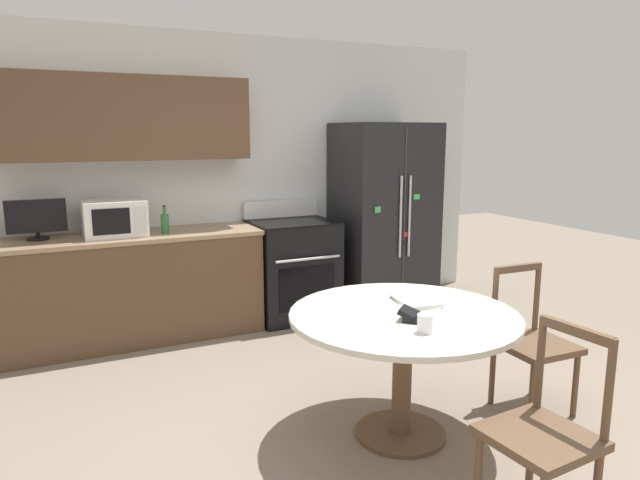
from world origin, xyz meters
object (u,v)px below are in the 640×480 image
Objects in this scene: countertop_tv at (36,218)px; counter_bottle at (165,223)px; candle_glass at (425,325)px; refrigerator at (383,216)px; oven_range at (293,268)px; microwave at (114,218)px; dining_chair_near at (544,435)px; wallet at (411,316)px; dining_chair_right at (532,343)px.

counter_bottle is (0.95, -0.12, -0.08)m from countertop_tv.
candle_glass is (1.74, -2.67, -0.29)m from countertop_tv.
counter_bottle is at bearing 179.66° from refrigerator.
refrigerator reaches higher than oven_range.
countertop_tv is 0.96m from counter_bottle.
microwave is at bearing 178.89° from oven_range.
microwave is at bearing 114.15° from candle_glass.
counter_bottle is (-2.13, 0.01, 0.08)m from refrigerator.
oven_range is 1.27m from counter_bottle.
microwave is (-1.55, 0.03, 0.58)m from oven_range.
dining_chair_near is 5.17× the size of wallet.
dining_chair_right is 5.17× the size of wallet.
countertop_tv is 0.48× the size of dining_chair_right.
dining_chair_right is 1.15m from dining_chair_near.
counter_bottle is 0.26× the size of dining_chair_right.
oven_range is at bearing 1.51° from counter_bottle.
microwave reaches higher than dining_chair_right.
counter_bottle is at bearing 109.33° from wallet.
wallet is at bearing -118.81° from refrigerator.
oven_range is at bearing -72.99° from dining_chair_right.
oven_range is at bearing 82.12° from wallet.
counter_bottle reaches higher than dining_chair_near.
dining_chair_near is at bearing -59.23° from countertop_tv.
refrigerator reaches higher than dining_chair_near.
countertop_tv is (-0.57, 0.06, 0.03)m from microwave.
oven_range is 2.43m from dining_chair_right.
countertop_tv is 3.72m from dining_chair_right.
microwave is at bearing 116.65° from wallet.
oven_range is 11.52× the size of candle_glass.
microwave is 0.53× the size of dining_chair_near.
candle_glass is (-0.21, 0.60, 0.34)m from dining_chair_near.
dining_chair_right is 1.00× the size of dining_chair_near.
oven_range is 2.63m from candle_glass.
microwave is 1.11× the size of countertop_tv.
microwave is at bearing 19.24° from dining_chair_near.
countertop_tv reaches higher than counter_bottle.
countertop_tv is (-2.12, 0.09, 0.60)m from oven_range.
microwave is at bearing 171.11° from counter_bottle.
countertop_tv is 2.49× the size of wallet.
refrigerator is at bearing -0.34° from counter_bottle.
microwave is 2.06× the size of counter_bottle.
candle_glass is (0.78, -2.55, -0.21)m from counter_bottle.
counter_bottle is at bearing 107.06° from candle_glass.
counter_bottle is 2.97m from dining_chair_right.
wallet is (-0.33, -2.40, 0.30)m from oven_range.
candle_glass is at bearing -104.50° from wallet.
counter_bottle is 0.26× the size of dining_chair_near.
refrigerator reaches higher than dining_chair_right.
countertop_tv is (-3.08, 0.13, 0.17)m from refrigerator.
refrigerator is at bearing -2.57° from oven_range.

